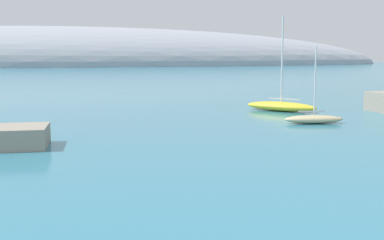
{
  "coord_description": "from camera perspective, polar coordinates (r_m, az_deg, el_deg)",
  "views": [
    {
      "loc": [
        -9.92,
        -10.36,
        6.7
      ],
      "look_at": [
        -1.63,
        21.07,
        2.31
      ],
      "focal_mm": 46.87,
      "sensor_mm": 36.0,
      "label": 1
    }
  ],
  "objects": [
    {
      "name": "sailboat_sand_outer_mooring",
      "position": [
        48.92,
        13.7,
        0.15
      ],
      "size": [
        5.83,
        2.74,
        7.36
      ],
      "rotation": [
        0.0,
        0.0,
        6.08
      ],
      "color": "#C6B284",
      "rests_on": "water"
    },
    {
      "name": "distant_ridge",
      "position": [
        269.7,
        -14.87,
        6.01
      ],
      "size": [
        368.74,
        80.92,
        40.16
      ],
      "primitive_type": "ellipsoid",
      "color": "#999EA8",
      "rests_on": "ground"
    },
    {
      "name": "sailboat_yellow_mid_mooring",
      "position": [
        58.57,
        10.1,
        1.62
      ],
      "size": [
        7.42,
        7.83,
        10.85
      ],
      "rotation": [
        0.0,
        0.0,
        2.31
      ],
      "color": "yellow",
      "rests_on": "water"
    }
  ]
}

